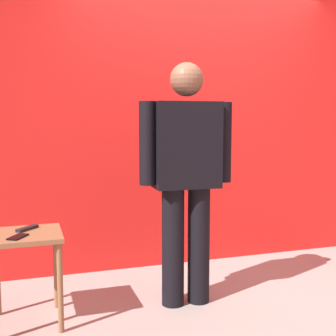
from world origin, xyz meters
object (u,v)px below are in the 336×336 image
Objects in this scene: side_table at (26,250)px; tv_remote at (27,228)px; standing_person at (186,171)px; cell_phone at (18,237)px.

tv_remote is at bearing 83.43° from side_table.
tv_remote reaches higher than side_table.
standing_person reaches higher than side_table.
standing_person is at bearing 38.37° from tv_remote.
cell_phone is 0.85× the size of tv_remote.
cell_phone reaches higher than side_table.
side_table is at bearing 97.05° from cell_phone.
standing_person is 1.21m from cell_phone.
tv_remote reaches higher than cell_phone.
tv_remote is at bearing 174.86° from standing_person.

